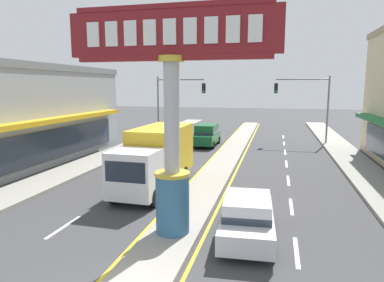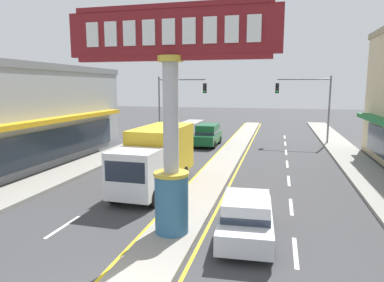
# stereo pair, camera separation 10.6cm
# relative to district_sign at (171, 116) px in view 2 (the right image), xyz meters

# --- Properties ---
(median_strip) EXTENTS (1.86, 52.00, 0.14)m
(median_strip) POSITION_rel_district_sign_xyz_m (0.00, 12.94, -4.21)
(median_strip) COLOR gray
(median_strip) RESTS_ON ground
(sidewalk_left) EXTENTS (2.46, 60.00, 0.18)m
(sidewalk_left) POSITION_rel_district_sign_xyz_m (-8.76, 10.94, -4.19)
(sidewalk_left) COLOR gray
(sidewalk_left) RESTS_ON ground
(sidewalk_right) EXTENTS (2.46, 60.00, 0.18)m
(sidewalk_right) POSITION_rel_district_sign_xyz_m (8.76, 10.94, -4.19)
(sidewalk_right) COLOR gray
(sidewalk_right) RESTS_ON ground
(lane_markings) EXTENTS (8.60, 52.00, 0.01)m
(lane_markings) POSITION_rel_district_sign_xyz_m (-0.00, 11.58, -4.28)
(lane_markings) COLOR silver
(lane_markings) RESTS_ON ground
(district_sign) EXTENTS (7.20, 1.24, 7.76)m
(district_sign) POSITION_rel_district_sign_xyz_m (0.00, 0.00, 0.00)
(district_sign) COLOR #33668C
(district_sign) RESTS_ON median_strip
(storefront_left) EXTENTS (8.43, 19.86, 6.74)m
(storefront_left) POSITION_rel_district_sign_xyz_m (-14.48, 8.23, -0.91)
(storefront_left) COLOR #999EA3
(storefront_left) RESTS_ON ground
(traffic_light_left_side) EXTENTS (4.86, 0.46, 6.20)m
(traffic_light_left_side) POSITION_rel_district_sign_xyz_m (-6.17, 21.26, -0.03)
(traffic_light_left_side) COLOR slate
(traffic_light_left_side) RESTS_ON ground
(traffic_light_right_side) EXTENTS (4.86, 0.46, 6.20)m
(traffic_light_right_side) POSITION_rel_district_sign_xyz_m (6.17, 22.13, -0.03)
(traffic_light_right_side) COLOR slate
(traffic_light_right_side) RESTS_ON ground
(sedan_near_right_lane) EXTENTS (1.97, 4.37, 1.53)m
(sedan_near_right_lane) POSITION_rel_district_sign_xyz_m (-5.88, 16.54, -3.49)
(sedan_near_right_lane) COLOR black
(sedan_near_right_lane) RESTS_ON ground
(suv_near_left_lane) EXTENTS (1.99, 4.61, 1.90)m
(suv_near_left_lane) POSITION_rel_district_sign_xyz_m (-2.58, 18.97, -3.30)
(suv_near_left_lane) COLOR #14562D
(suv_near_left_lane) RESTS_ON ground
(box_truck_mid_left_lane) EXTENTS (2.38, 6.95, 3.12)m
(box_truck_mid_left_lane) POSITION_rel_district_sign_xyz_m (-2.54, 5.45, -2.59)
(box_truck_mid_left_lane) COLOR white
(box_truck_mid_left_lane) RESTS_ON ground
(sedan_far_left_oncoming) EXTENTS (2.03, 4.39, 1.53)m
(sedan_far_left_oncoming) POSITION_rel_district_sign_xyz_m (2.58, 0.40, -3.49)
(sedan_far_left_oncoming) COLOR silver
(sedan_far_left_oncoming) RESTS_ON ground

